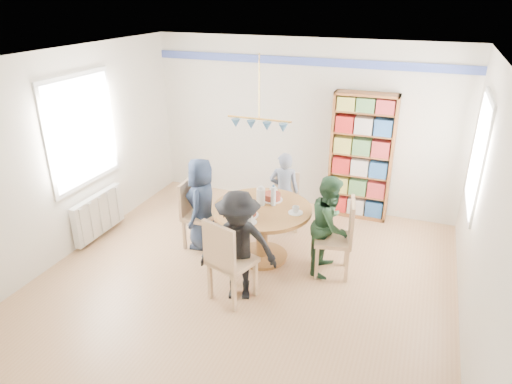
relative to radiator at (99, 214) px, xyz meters
The scene contains 14 objects.
ground 2.46m from the radiator, ahead, with size 5.00×5.00×0.00m, color tan.
room_shell 2.58m from the radiator, 14.73° to the left, with size 5.00×5.00×5.00m.
radiator is the anchor object (origin of this frame).
dining_table 2.45m from the radiator, ahead, with size 1.30×1.30×0.75m.
chair_left 1.46m from the radiator, 11.89° to the left, with size 0.45×0.45×0.96m.
chair_right 3.49m from the radiator, ahead, with size 0.53×0.53×1.02m.
chair_far 2.77m from the radiator, 27.51° to the left, with size 0.47×0.47×0.84m.
chair_near 2.51m from the radiator, 17.15° to the right, with size 0.59×0.59×1.05m.
person_left 1.60m from the radiator, 11.00° to the left, with size 0.64×0.41×1.30m, color #1A253A.
person_right 3.35m from the radiator, ahead, with size 0.63×0.49×1.30m, color #1B3620.
person_far 2.73m from the radiator, 26.27° to the left, with size 0.44×0.29×1.21m, color gray.
person_near 2.57m from the radiator, 13.85° to the right, with size 0.88×0.50×1.36m, color black.
bookshelf 4.02m from the radiator, 30.91° to the left, with size 0.94×0.28×1.98m.
tableware 2.47m from the radiator, ahead, with size 1.09×1.09×0.29m.
Camera 1 is at (1.84, -4.42, 3.34)m, focal length 32.00 mm.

